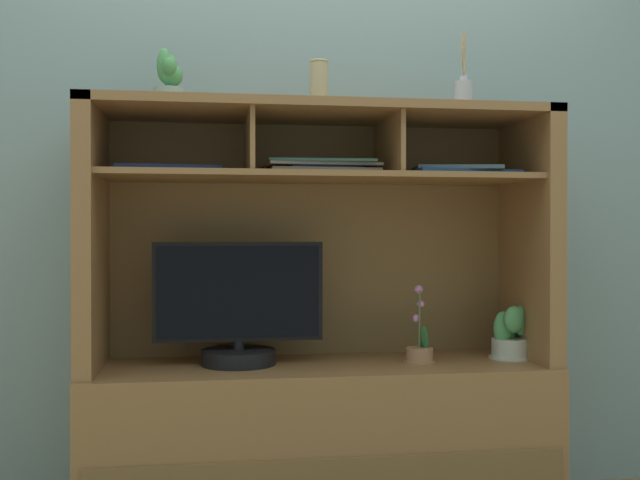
# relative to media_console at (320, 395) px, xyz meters

# --- Properties ---
(back_wall) EXTENTS (6.00, 0.02, 2.80)m
(back_wall) POSITION_rel_media_console_xyz_m (0.00, 0.28, 0.96)
(back_wall) COLOR gray
(back_wall) RESTS_ON ground
(media_console) EXTENTS (1.60, 0.54, 1.45)m
(media_console) POSITION_rel_media_console_xyz_m (0.00, 0.00, 0.00)
(media_console) COLOR olive
(media_console) RESTS_ON ground
(tv_monitor) EXTENTS (0.59, 0.26, 0.43)m
(tv_monitor) POSITION_rel_media_console_xyz_m (-0.28, 0.01, 0.29)
(tv_monitor) COLOR black
(tv_monitor) RESTS_ON media_console
(potted_orchid) EXTENTS (0.11, 0.11, 0.27)m
(potted_orchid) POSITION_rel_media_console_xyz_m (0.35, -0.04, 0.16)
(potted_orchid) COLOR #B17B53
(potted_orchid) RESTS_ON media_console
(potted_fern) EXTENTS (0.15, 0.15, 0.19)m
(potted_fern) POSITION_rel_media_console_xyz_m (0.70, -0.01, 0.19)
(potted_fern) COLOR beige
(potted_fern) RESTS_ON media_console
(magazine_stack_left) EXTENTS (0.42, 0.36, 0.03)m
(magazine_stack_left) POSITION_rel_media_console_xyz_m (0.50, 0.02, 0.79)
(magazine_stack_left) COLOR navy
(magazine_stack_left) RESTS_ON media_console
(magazine_stack_centre) EXTENTS (0.41, 0.26, 0.03)m
(magazine_stack_centre) POSITION_rel_media_console_xyz_m (-0.52, 0.05, 0.79)
(magazine_stack_centre) COLOR slate
(magazine_stack_centre) RESTS_ON media_console
(magazine_stack_right) EXTENTS (0.40, 0.29, 0.05)m
(magazine_stack_right) POSITION_rel_media_console_xyz_m (0.01, 0.04, 0.80)
(magazine_stack_right) COLOR gray
(magazine_stack_right) RESTS_ON media_console
(diffuser_bottle) EXTENTS (0.07, 0.07, 0.28)m
(diffuser_bottle) POSITION_rel_media_console_xyz_m (0.52, -0.01, 1.06)
(diffuser_bottle) COLOR #B0B3B8
(diffuser_bottle) RESTS_ON media_console
(potted_succulent) EXTENTS (0.12, 0.12, 0.20)m
(potted_succulent) POSITION_rel_media_console_xyz_m (-0.52, 0.02, 1.09)
(potted_succulent) COLOR #88A192
(potted_succulent) RESTS_ON media_console
(ceramic_vase) EXTENTS (0.07, 0.07, 0.17)m
(ceramic_vase) POSITION_rel_media_console_xyz_m (0.00, 0.01, 1.09)
(ceramic_vase) COLOR tan
(ceramic_vase) RESTS_ON media_console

